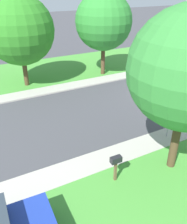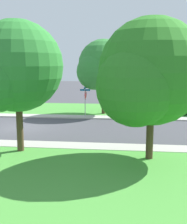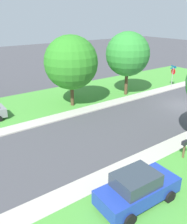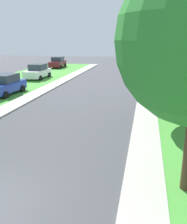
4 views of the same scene
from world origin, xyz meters
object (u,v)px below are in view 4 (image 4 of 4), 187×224
(car_red_across_road, at_px, (173,66))
(car_maroon_behind_trees, at_px, (58,62))
(car_blue_far_down_street, at_px, (5,85))
(car_grey_kerbside_mid, at_px, (183,83))
(car_white_near_corner, at_px, (38,72))

(car_red_across_road, xyz_separation_m, car_maroon_behind_trees, (-17.72, 1.61, 0.00))
(car_blue_far_down_street, bearing_deg, car_red_across_road, 50.07)
(car_grey_kerbside_mid, height_order, car_blue_far_down_street, same)
(car_maroon_behind_trees, bearing_deg, car_white_near_corner, -82.32)
(car_white_near_corner, distance_m, car_blue_far_down_street, 8.71)
(car_grey_kerbside_mid, distance_m, car_red_across_road, 14.56)
(car_red_across_road, xyz_separation_m, car_white_near_corner, (-16.19, -9.70, 0.00))
(car_grey_kerbside_mid, bearing_deg, car_white_near_corner, 162.87)
(car_grey_kerbside_mid, xyz_separation_m, car_red_across_road, (0.44, 14.56, 0.00))
(car_grey_kerbside_mid, xyz_separation_m, car_white_near_corner, (-15.76, 4.86, 0.00))
(car_white_near_corner, height_order, car_blue_far_down_street, same)
(car_grey_kerbside_mid, bearing_deg, car_red_across_road, 88.27)
(car_white_near_corner, bearing_deg, car_red_across_road, 30.92)
(car_maroon_behind_trees, height_order, car_white_near_corner, same)
(car_red_across_road, bearing_deg, car_grey_kerbside_mid, -91.73)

